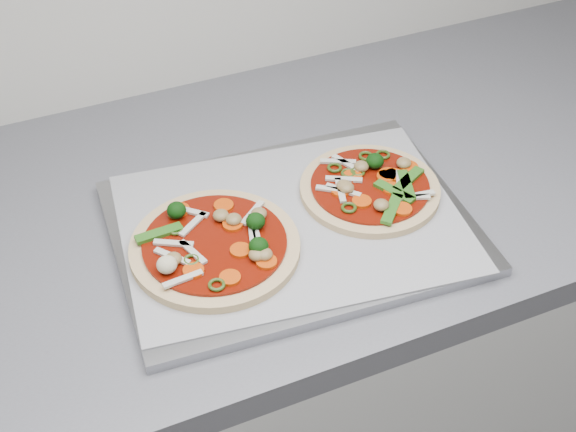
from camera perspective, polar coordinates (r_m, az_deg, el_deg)
name	(u,v)px	position (r m, az deg, el deg)	size (l,w,h in m)	color
baking_tray	(292,227)	(1.01, 0.25, -0.79)	(0.44, 0.32, 0.01)	#929398
parchment	(292,222)	(1.01, 0.26, -0.44)	(0.42, 0.31, 0.00)	#A2A2A7
pizza_left	(215,245)	(0.96, -5.19, -2.06)	(0.25, 0.25, 0.03)	#D5B17A
pizza_right	(371,187)	(1.05, 5.92, 2.08)	(0.23, 0.23, 0.03)	#D5B17A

